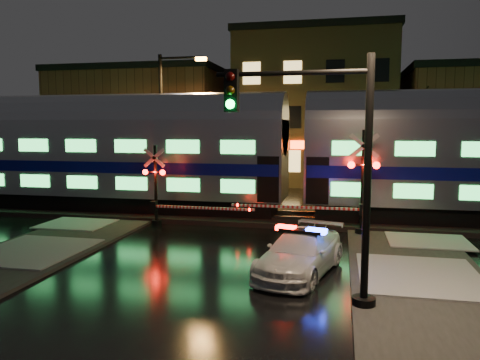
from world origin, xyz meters
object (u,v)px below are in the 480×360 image
(crossing_signal_right, at_px, (354,193))
(traffic_light, at_px, (326,176))
(police_car, at_px, (301,253))
(streetlight, at_px, (166,118))
(crossing_signal_left, at_px, (163,194))

(crossing_signal_right, distance_m, traffic_light, 8.23)
(police_car, relative_size, streetlight, 0.55)
(traffic_light, bearing_deg, police_car, 120.13)
(crossing_signal_right, bearing_deg, crossing_signal_left, -179.89)
(crossing_signal_left, bearing_deg, crossing_signal_right, 0.11)
(police_car, relative_size, crossing_signal_left, 0.92)
(crossing_signal_left, height_order, traffic_light, traffic_light)
(crossing_signal_right, relative_size, traffic_light, 1.00)
(police_car, xyz_separation_m, traffic_light, (0.81, -2.57, 2.65))
(crossing_signal_left, distance_m, traffic_light, 11.10)
(traffic_light, bearing_deg, crossing_signal_right, 96.34)
(police_car, height_order, crossing_signal_left, crossing_signal_left)
(traffic_light, xyz_separation_m, streetlight, (-9.83, 14.73, 1.70))
(crossing_signal_right, relative_size, crossing_signal_left, 1.19)
(streetlight, bearing_deg, traffic_light, -56.28)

